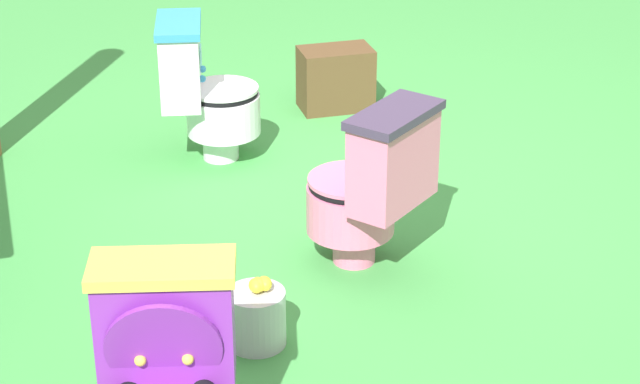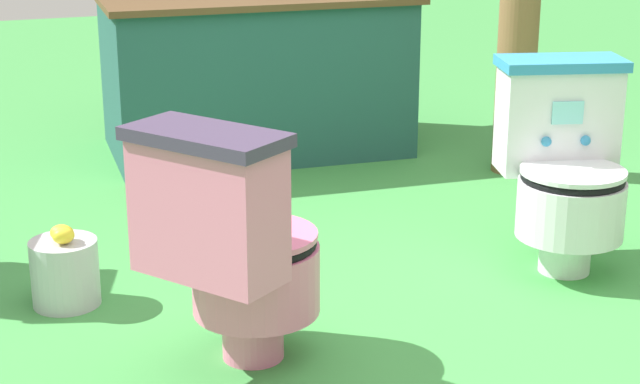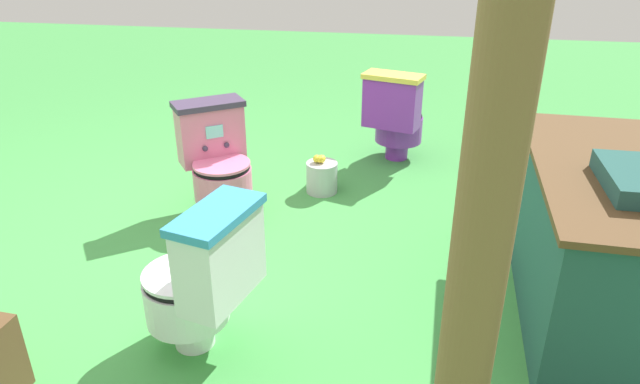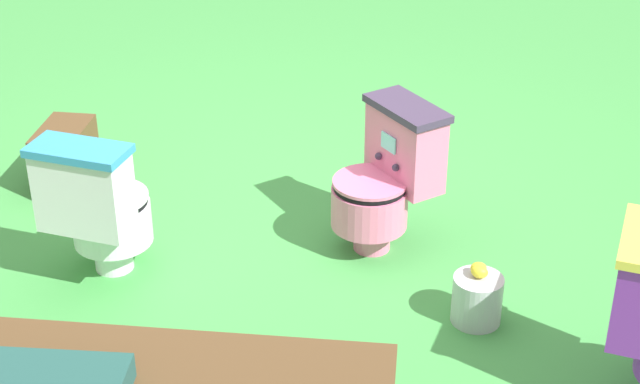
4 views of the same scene
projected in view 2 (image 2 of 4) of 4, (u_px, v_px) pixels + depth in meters
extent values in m
plane|color=#429947|center=(409.00, 355.00, 3.08)|extent=(14.00, 14.00, 0.00)
cylinder|color=pink|center=(253.00, 335.00, 3.05)|extent=(0.25, 0.25, 0.14)
cylinder|color=pink|center=(256.00, 279.00, 3.01)|extent=(0.52, 0.52, 0.20)
torus|color=black|center=(255.00, 242.00, 2.98)|extent=(0.49, 0.49, 0.04)
cylinder|color=#3F334C|center=(256.00, 259.00, 3.00)|extent=(0.34, 0.34, 0.01)
cube|color=pink|center=(208.00, 211.00, 2.77)|extent=(0.40, 0.44, 0.37)
cube|color=#3F334C|center=(205.00, 137.00, 2.71)|extent=(0.43, 0.48, 0.04)
cube|color=#8CE0E5|center=(231.00, 183.00, 2.84)|extent=(0.07, 0.09, 0.08)
cylinder|color=pink|center=(255.00, 235.00, 2.97)|extent=(0.50, 0.50, 0.02)
sphere|color=#3F334C|center=(214.00, 213.00, 2.91)|extent=(0.04, 0.04, 0.04)
sphere|color=#3F334C|center=(253.00, 222.00, 2.84)|extent=(0.04, 0.04, 0.04)
cylinder|color=white|center=(565.00, 252.00, 3.68)|extent=(0.22, 0.22, 0.14)
cylinder|color=white|center=(570.00, 208.00, 3.60)|extent=(0.45, 0.45, 0.20)
torus|color=black|center=(573.00, 177.00, 3.57)|extent=(0.43, 0.43, 0.04)
cylinder|color=#338CBF|center=(572.00, 192.00, 3.59)|extent=(0.29, 0.29, 0.01)
cube|color=white|center=(558.00, 120.00, 3.71)|extent=(0.44, 0.28, 0.37)
cube|color=#338CBF|center=(562.00, 63.00, 3.65)|extent=(0.47, 0.31, 0.04)
cube|color=#8CE0E5|center=(568.00, 113.00, 3.60)|extent=(0.11, 0.03, 0.08)
cylinder|color=white|center=(573.00, 171.00, 3.56)|extent=(0.44, 0.44, 0.02)
sphere|color=#338CBF|center=(586.00, 141.00, 3.63)|extent=(0.04, 0.04, 0.04)
sphere|color=#338CBF|center=(546.00, 142.00, 3.62)|extent=(0.04, 0.04, 0.04)
cube|color=#23514C|center=(255.00, 75.00, 5.10)|extent=(1.43, 0.85, 0.74)
cylinder|color=#B7B7BF|center=(65.00, 273.00, 3.39)|extent=(0.22, 0.22, 0.22)
ellipsoid|color=yellow|center=(63.00, 236.00, 3.32)|extent=(0.07, 0.05, 0.05)
ellipsoid|color=yellow|center=(61.00, 232.00, 3.35)|extent=(0.07, 0.05, 0.05)
ellipsoid|color=yellow|center=(63.00, 233.00, 3.34)|extent=(0.07, 0.05, 0.05)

